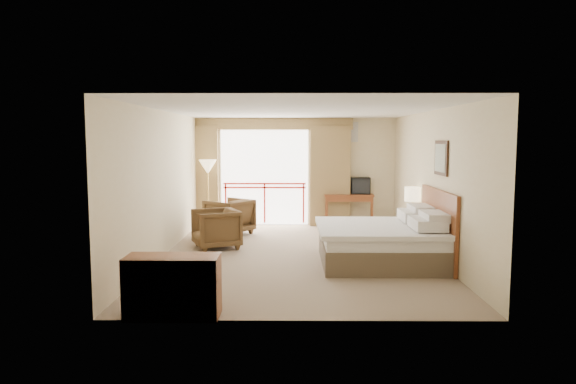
{
  "coord_description": "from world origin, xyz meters",
  "views": [
    {
      "loc": [
        -0.1,
        -9.48,
        2.18
      ],
      "look_at": [
        -0.18,
        0.4,
        1.15
      ],
      "focal_mm": 32.0,
      "sensor_mm": 36.0,
      "label": 1
    }
  ],
  "objects_px": {
    "tv": "(360,186)",
    "floor_lamp": "(208,169)",
    "nightstand": "(413,232)",
    "dresser": "(173,286)",
    "armchair_near": "(216,248)",
    "armchair_far": "(229,234)",
    "side_table": "(208,222)",
    "table_lamp": "(413,195)",
    "wastebasket": "(341,226)",
    "bed": "(383,242)",
    "desk": "(348,201)"
  },
  "relations": [
    {
      "from": "nightstand",
      "to": "table_lamp",
      "type": "xyz_separation_m",
      "value": [
        0.0,
        0.05,
        0.76
      ]
    },
    {
      "from": "table_lamp",
      "to": "floor_lamp",
      "type": "height_order",
      "value": "floor_lamp"
    },
    {
      "from": "armchair_far",
      "to": "tv",
      "type": "bearing_deg",
      "value": 148.27
    },
    {
      "from": "wastebasket",
      "to": "armchair_near",
      "type": "distance_m",
      "value": 3.23
    },
    {
      "from": "dresser",
      "to": "armchair_far",
      "type": "bearing_deg",
      "value": 92.17
    },
    {
      "from": "table_lamp",
      "to": "dresser",
      "type": "relative_size",
      "value": 0.54
    },
    {
      "from": "bed",
      "to": "table_lamp",
      "type": "distance_m",
      "value": 1.9
    },
    {
      "from": "armchair_far",
      "to": "floor_lamp",
      "type": "height_order",
      "value": "floor_lamp"
    },
    {
      "from": "side_table",
      "to": "dresser",
      "type": "xyz_separation_m",
      "value": [
        0.35,
        -4.83,
        -0.01
      ]
    },
    {
      "from": "floor_lamp",
      "to": "dresser",
      "type": "xyz_separation_m",
      "value": [
        0.59,
        -6.3,
        -1.06
      ]
    },
    {
      "from": "bed",
      "to": "armchair_near",
      "type": "relative_size",
      "value": 2.46
    },
    {
      "from": "wastebasket",
      "to": "table_lamp",
      "type": "bearing_deg",
      "value": -48.05
    },
    {
      "from": "nightstand",
      "to": "tv",
      "type": "relative_size",
      "value": 1.2
    },
    {
      "from": "armchair_far",
      "to": "armchair_near",
      "type": "relative_size",
      "value": 1.04
    },
    {
      "from": "bed",
      "to": "table_lamp",
      "type": "height_order",
      "value": "table_lamp"
    },
    {
      "from": "bed",
      "to": "armchair_near",
      "type": "height_order",
      "value": "bed"
    },
    {
      "from": "armchair_near",
      "to": "floor_lamp",
      "type": "xyz_separation_m",
      "value": [
        -0.53,
        2.31,
        1.44
      ]
    },
    {
      "from": "armchair_far",
      "to": "armchair_near",
      "type": "bearing_deg",
      "value": 33.96
    },
    {
      "from": "wastebasket",
      "to": "armchair_near",
      "type": "height_order",
      "value": "armchair_near"
    },
    {
      "from": "nightstand",
      "to": "wastebasket",
      "type": "bearing_deg",
      "value": 130.71
    },
    {
      "from": "wastebasket",
      "to": "side_table",
      "type": "bearing_deg",
      "value": -162.1
    },
    {
      "from": "wastebasket",
      "to": "floor_lamp",
      "type": "bearing_deg",
      "value": 171.05
    },
    {
      "from": "tv",
      "to": "bed",
      "type": "bearing_deg",
      "value": -96.46
    },
    {
      "from": "floor_lamp",
      "to": "bed",
      "type": "bearing_deg",
      "value": -44.07
    },
    {
      "from": "side_table",
      "to": "floor_lamp",
      "type": "bearing_deg",
      "value": 99.1
    },
    {
      "from": "bed",
      "to": "floor_lamp",
      "type": "distance_m",
      "value": 5.18
    },
    {
      "from": "table_lamp",
      "to": "desk",
      "type": "height_order",
      "value": "table_lamp"
    },
    {
      "from": "bed",
      "to": "armchair_near",
      "type": "distance_m",
      "value": 3.37
    },
    {
      "from": "table_lamp",
      "to": "armchair_near",
      "type": "bearing_deg",
      "value": -175.26
    },
    {
      "from": "tv",
      "to": "dresser",
      "type": "xyz_separation_m",
      "value": [
        -3.17,
        -6.74,
        -0.63
      ]
    },
    {
      "from": "bed",
      "to": "armchair_far",
      "type": "distance_m",
      "value": 4.11
    },
    {
      "from": "wastebasket",
      "to": "side_table",
      "type": "distance_m",
      "value": 3.13
    },
    {
      "from": "tv",
      "to": "floor_lamp",
      "type": "distance_m",
      "value": 3.81
    },
    {
      "from": "armchair_near",
      "to": "dresser",
      "type": "relative_size",
      "value": 0.76
    },
    {
      "from": "desk",
      "to": "floor_lamp",
      "type": "relative_size",
      "value": 0.73
    },
    {
      "from": "wastebasket",
      "to": "armchair_near",
      "type": "bearing_deg",
      "value": -146.03
    },
    {
      "from": "wastebasket",
      "to": "bed",
      "type": "bearing_deg",
      "value": -81.69
    },
    {
      "from": "nightstand",
      "to": "table_lamp",
      "type": "relative_size",
      "value": 0.91
    },
    {
      "from": "armchair_near",
      "to": "bed",
      "type": "bearing_deg",
      "value": 45.68
    },
    {
      "from": "armchair_far",
      "to": "floor_lamp",
      "type": "distance_m",
      "value": 1.75
    },
    {
      "from": "nightstand",
      "to": "dresser",
      "type": "relative_size",
      "value": 0.49
    },
    {
      "from": "bed",
      "to": "nightstand",
      "type": "relative_size",
      "value": 3.78
    },
    {
      "from": "wastebasket",
      "to": "side_table",
      "type": "relative_size",
      "value": 0.51
    },
    {
      "from": "tv",
      "to": "floor_lamp",
      "type": "height_order",
      "value": "floor_lamp"
    },
    {
      "from": "desk",
      "to": "nightstand",
      "type": "bearing_deg",
      "value": -63.56
    },
    {
      "from": "side_table",
      "to": "bed",
      "type": "bearing_deg",
      "value": -31.2
    },
    {
      "from": "table_lamp",
      "to": "armchair_far",
      "type": "distance_m",
      "value": 4.22
    },
    {
      "from": "side_table",
      "to": "dresser",
      "type": "relative_size",
      "value": 0.5
    },
    {
      "from": "bed",
      "to": "dresser",
      "type": "xyz_separation_m",
      "value": [
        -3.06,
        -2.77,
        0.0
      ]
    },
    {
      "from": "armchair_near",
      "to": "floor_lamp",
      "type": "height_order",
      "value": "floor_lamp"
    }
  ]
}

